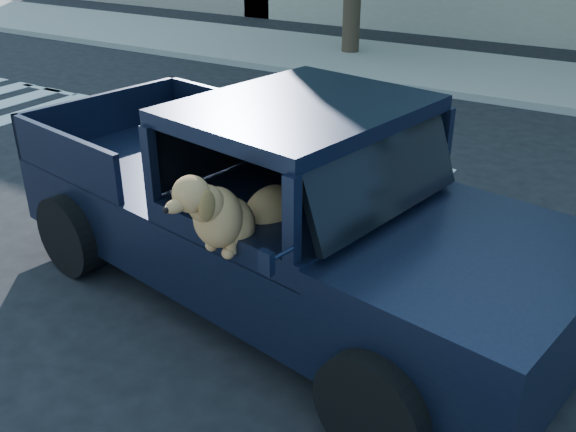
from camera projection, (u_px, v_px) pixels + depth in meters
name	position (u px, v px, depth m)	size (l,w,h in m)	color
ground	(289.00, 255.00, 7.20)	(120.00, 120.00, 0.00)	black
far_sidewalk	(504.00, 77.00, 14.22)	(60.00, 4.00, 0.15)	gray
lane_stripes	(539.00, 188.00, 8.87)	(21.60, 0.14, 0.01)	silver
pickup_truck	(270.00, 231.00, 6.24)	(6.01, 3.40, 2.04)	black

